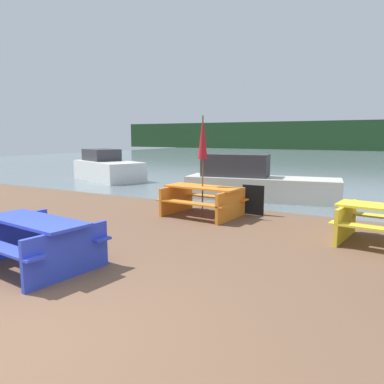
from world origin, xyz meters
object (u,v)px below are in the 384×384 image
Objects in this scene: picnic_table_blue at (36,238)px; umbrella_crimson at (203,139)px; boat at (255,183)px; signboard at (253,200)px; picnic_table_orange at (203,198)px; boat_second at (107,168)px.

umbrella_crimson is at bearing 84.11° from picnic_table_blue.
boat is (0.74, 7.50, 0.06)m from picnic_table_blue.
picnic_table_blue is 5.48m from signboard.
umbrella_crimson is at bearing -90.00° from picnic_table_orange.
umbrella_crimson is 0.59× the size of boat_second.
picnic_table_blue is 4.74m from umbrella_crimson.
umbrella_crimson is 8.88m from boat_second.
signboard is (1.50, 5.27, -0.08)m from picnic_table_blue.
picnic_table_blue is at bearing -31.18° from boat_second.
boat is at bearing 84.83° from picnic_table_orange.
boat_second is at bearing 155.07° from signboard.
signboard is (1.04, 0.78, -0.08)m from picnic_table_orange.
boat reaches higher than picnic_table_orange.
picnic_table_orange is at bearing 84.11° from picnic_table_blue.
umbrella_crimson is at bearing -10.66° from boat_second.
signboard reaches higher than picnic_table_orange.
picnic_table_blue is 2.61× the size of signboard.
boat reaches higher than picnic_table_blue.
boat_second is 5.55× the size of signboard.
picnic_table_blue is 4.51m from picnic_table_orange.
signboard is at bearing -81.39° from boat.
picnic_table_orange is at bearing 90.00° from umbrella_crimson.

